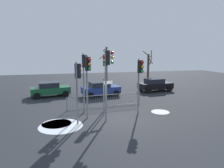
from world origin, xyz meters
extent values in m
plane|color=#26282D|center=(0.00, 0.00, 0.00)|extent=(60.00, 60.00, 0.00)
cylinder|color=slate|center=(-1.76, 0.75, 2.14)|extent=(0.11, 0.11, 4.27)
cube|color=black|center=(-1.69, 0.59, 3.72)|extent=(0.38, 0.33, 0.90)
sphere|color=red|center=(-1.59, 0.37, 4.02)|extent=(0.20, 0.20, 0.20)
sphere|color=orange|center=(-1.59, 0.37, 3.72)|extent=(0.20, 0.20, 0.20)
sphere|color=green|center=(-1.59, 0.37, 3.42)|extent=(0.20, 0.20, 0.20)
cylinder|color=slate|center=(-2.52, -0.41, 1.95)|extent=(0.11, 0.11, 3.91)
cube|color=black|center=(-2.42, -0.28, 3.36)|extent=(0.39, 0.37, 0.90)
sphere|color=red|center=(-2.27, -0.08, 3.66)|extent=(0.20, 0.20, 0.20)
sphere|color=orange|center=(-2.27, -0.08, 3.36)|extent=(0.20, 0.20, 0.20)
sphere|color=green|center=(-2.27, -0.08, 3.06)|extent=(0.20, 0.20, 0.20)
cylinder|color=slate|center=(0.06, 2.85, 2.20)|extent=(0.11, 0.11, 4.41)
cube|color=black|center=(-0.04, 2.72, 3.86)|extent=(0.39, 0.37, 0.90)
sphere|color=red|center=(-0.19, 2.52, 4.16)|extent=(0.20, 0.20, 0.20)
sphere|color=orange|center=(-0.19, 2.52, 3.86)|extent=(0.20, 0.20, 0.20)
sphere|color=green|center=(-0.19, 2.52, 3.56)|extent=(0.20, 0.20, 0.20)
cylinder|color=slate|center=(1.93, 0.72, 2.02)|extent=(0.11, 0.11, 4.04)
cube|color=black|center=(1.98, 0.56, 3.49)|extent=(0.37, 0.31, 0.90)
sphere|color=red|center=(2.06, 0.32, 3.79)|extent=(0.20, 0.20, 0.20)
sphere|color=orange|center=(2.06, 0.32, 3.49)|extent=(0.20, 0.20, 0.20)
sphere|color=green|center=(2.06, 0.32, 3.19)|extent=(0.20, 0.20, 0.20)
cylinder|color=slate|center=(-0.66, -0.17, 2.35)|extent=(0.11, 0.11, 4.70)
cube|color=black|center=(-0.50, -0.22, 4.15)|extent=(0.31, 0.37, 0.90)
sphere|color=red|center=(-0.26, -0.30, 4.45)|extent=(0.20, 0.20, 0.20)
sphere|color=orange|center=(-0.26, -0.30, 4.15)|extent=(0.20, 0.20, 0.20)
sphere|color=green|center=(-0.26, -0.30, 3.85)|extent=(0.20, 0.20, 0.20)
cylinder|color=slate|center=(-1.81, 2.16, 2.19)|extent=(0.11, 0.11, 4.39)
cube|color=black|center=(-1.72, 2.02, 3.84)|extent=(0.39, 0.35, 0.90)
sphere|color=red|center=(-1.60, 1.80, 4.14)|extent=(0.20, 0.20, 0.20)
sphere|color=orange|center=(-1.60, 1.80, 3.84)|extent=(0.20, 0.20, 0.20)
sphere|color=green|center=(-1.60, 1.80, 3.54)|extent=(0.20, 0.20, 0.20)
cylinder|color=slate|center=(-0.52, 1.14, 1.34)|extent=(0.09, 0.09, 2.68)
cube|color=white|center=(-0.15, 1.27, 2.33)|extent=(0.67, 0.26, 0.22)
cube|color=slate|center=(-0.01, 3.01, 1.05)|extent=(6.14, 0.60, 0.04)
cube|color=slate|center=(-0.01, 3.01, 0.12)|extent=(6.14, 0.60, 0.04)
cylinder|color=slate|center=(-2.99, 2.74, 0.53)|extent=(0.02, 0.02, 1.05)
cylinder|color=slate|center=(-2.81, 2.76, 0.53)|extent=(0.02, 0.02, 1.05)
cylinder|color=slate|center=(-2.63, 2.78, 0.53)|extent=(0.02, 0.02, 1.05)
cylinder|color=slate|center=(-2.45, 2.79, 0.53)|extent=(0.02, 0.02, 1.05)
cylinder|color=slate|center=(-2.27, 2.81, 0.53)|extent=(0.02, 0.02, 1.05)
cylinder|color=slate|center=(-2.09, 2.83, 0.53)|extent=(0.02, 0.02, 1.05)
cylinder|color=slate|center=(-1.91, 2.84, 0.53)|extent=(0.02, 0.02, 1.05)
cylinder|color=slate|center=(-1.73, 2.86, 0.53)|extent=(0.02, 0.02, 1.05)
cylinder|color=slate|center=(-1.55, 2.88, 0.53)|extent=(0.02, 0.02, 1.05)
cylinder|color=slate|center=(-1.37, 2.89, 0.53)|extent=(0.02, 0.02, 1.05)
cylinder|color=slate|center=(-1.19, 2.91, 0.53)|extent=(0.02, 0.02, 1.05)
cylinder|color=slate|center=(-1.00, 2.92, 0.53)|extent=(0.02, 0.02, 1.05)
cylinder|color=slate|center=(-0.82, 2.94, 0.53)|extent=(0.02, 0.02, 1.05)
cylinder|color=slate|center=(-0.64, 2.96, 0.53)|extent=(0.02, 0.02, 1.05)
cylinder|color=slate|center=(-0.46, 2.97, 0.53)|extent=(0.02, 0.02, 1.05)
cylinder|color=slate|center=(-0.28, 2.99, 0.53)|extent=(0.02, 0.02, 1.05)
cylinder|color=slate|center=(-0.10, 3.01, 0.53)|extent=(0.02, 0.02, 1.05)
cylinder|color=slate|center=(0.08, 3.02, 0.53)|extent=(0.02, 0.02, 1.05)
cylinder|color=slate|center=(0.26, 3.04, 0.53)|extent=(0.02, 0.02, 1.05)
cylinder|color=slate|center=(0.44, 3.06, 0.53)|extent=(0.02, 0.02, 1.05)
cylinder|color=slate|center=(0.62, 3.07, 0.53)|extent=(0.02, 0.02, 1.05)
cylinder|color=slate|center=(0.80, 3.09, 0.53)|extent=(0.02, 0.02, 1.05)
cylinder|color=slate|center=(0.98, 3.10, 0.53)|extent=(0.02, 0.02, 1.05)
cylinder|color=slate|center=(1.16, 3.12, 0.53)|extent=(0.02, 0.02, 1.05)
cylinder|color=slate|center=(1.34, 3.14, 0.53)|extent=(0.02, 0.02, 1.05)
cylinder|color=slate|center=(1.52, 3.15, 0.53)|extent=(0.02, 0.02, 1.05)
cylinder|color=slate|center=(1.70, 3.17, 0.53)|extent=(0.02, 0.02, 1.05)
cylinder|color=slate|center=(1.88, 3.19, 0.53)|extent=(0.02, 0.02, 1.05)
cylinder|color=slate|center=(2.06, 3.20, 0.53)|extent=(0.02, 0.02, 1.05)
cylinder|color=slate|center=(2.24, 3.22, 0.53)|extent=(0.02, 0.02, 1.05)
cylinder|color=slate|center=(2.42, 3.23, 0.53)|extent=(0.02, 0.02, 1.05)
cylinder|color=slate|center=(2.60, 3.25, 0.53)|extent=(0.02, 0.02, 1.05)
cylinder|color=slate|center=(2.78, 3.27, 0.53)|extent=(0.02, 0.02, 1.05)
cylinder|color=slate|center=(2.96, 3.28, 0.53)|extent=(0.02, 0.02, 1.05)
cylinder|color=slate|center=(-3.08, 2.74, 0.53)|extent=(0.06, 0.06, 1.05)
cylinder|color=slate|center=(3.05, 3.29, 0.53)|extent=(0.06, 0.06, 1.05)
cube|color=#195933|center=(-4.48, 8.45, 0.65)|extent=(4.02, 2.28, 0.65)
cube|color=#1E232D|center=(-4.63, 8.43, 1.20)|extent=(2.11, 1.78, 0.55)
cylinder|color=black|center=(-3.29, 9.50, 0.32)|extent=(0.67, 0.32, 0.64)
cylinder|color=black|center=(-3.02, 7.82, 0.32)|extent=(0.67, 0.32, 0.64)
cylinder|color=black|center=(-5.95, 9.08, 0.32)|extent=(0.67, 0.32, 0.64)
cylinder|color=black|center=(-5.68, 7.40, 0.32)|extent=(0.67, 0.32, 0.64)
cube|color=navy|center=(0.50, 7.39, 0.65)|extent=(4.01, 2.23, 0.65)
cube|color=#1E232D|center=(0.35, 7.37, 1.20)|extent=(2.10, 1.76, 0.55)
cylinder|color=black|center=(1.71, 8.43, 0.32)|extent=(0.67, 0.31, 0.64)
cylinder|color=black|center=(1.96, 6.75, 0.32)|extent=(0.67, 0.31, 0.64)
cylinder|color=black|center=(-0.96, 8.04, 0.32)|extent=(0.67, 0.31, 0.64)
cylinder|color=black|center=(-0.71, 6.36, 0.32)|extent=(0.67, 0.31, 0.64)
cube|color=black|center=(7.04, 8.36, 0.65)|extent=(3.96, 2.09, 0.65)
cube|color=#1E232D|center=(6.89, 8.35, 1.20)|extent=(2.05, 1.69, 0.55)
cylinder|color=black|center=(8.29, 9.35, 0.32)|extent=(0.66, 0.29, 0.64)
cylinder|color=black|center=(8.47, 7.66, 0.32)|extent=(0.66, 0.29, 0.64)
cylinder|color=black|center=(5.61, 9.07, 0.32)|extent=(0.66, 0.29, 0.64)
cylinder|color=black|center=(5.78, 7.38, 0.32)|extent=(0.66, 0.29, 0.64)
cylinder|color=#473828|center=(3.15, 16.42, 2.58)|extent=(0.26, 0.26, 5.15)
cylinder|color=#473828|center=(3.41, 16.20, 4.16)|extent=(0.55, 0.64, 0.84)
cylinder|color=#473828|center=(3.31, 15.73, 4.37)|extent=(1.44, 0.43, 1.00)
cylinder|color=#473828|center=(3.24, 15.93, 4.24)|extent=(1.05, 0.28, 1.07)
cylinder|color=#473828|center=(3.02, 15.92, 4.12)|extent=(1.08, 0.36, 1.26)
cylinder|color=#473828|center=(3.03, 17.22, 3.98)|extent=(1.67, 0.34, 1.16)
cylinder|color=#473828|center=(10.43, 18.03, 2.04)|extent=(0.34, 0.34, 4.07)
cylinder|color=#473828|center=(10.52, 17.55, 3.14)|extent=(1.07, 0.32, 1.31)
cylinder|color=#473828|center=(9.98, 17.46, 3.99)|extent=(1.28, 1.03, 1.21)
cylinder|color=#473828|center=(10.82, 17.80, 4.13)|extent=(0.60, 0.94, 1.15)
cylinder|color=#473828|center=(10.79, 18.01, 2.84)|extent=(0.18, 0.83, 0.99)
cylinder|color=silver|center=(-3.55, -0.45, 0.01)|extent=(2.69, 2.69, 0.01)
cylinder|color=white|center=(3.76, 0.76, 0.01)|extent=(1.37, 1.37, 0.01)
cylinder|color=silver|center=(-3.80, 0.07, 0.01)|extent=(1.86, 1.86, 0.01)
camera|label=1|loc=(-3.47, -12.92, 4.55)|focal=33.07mm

